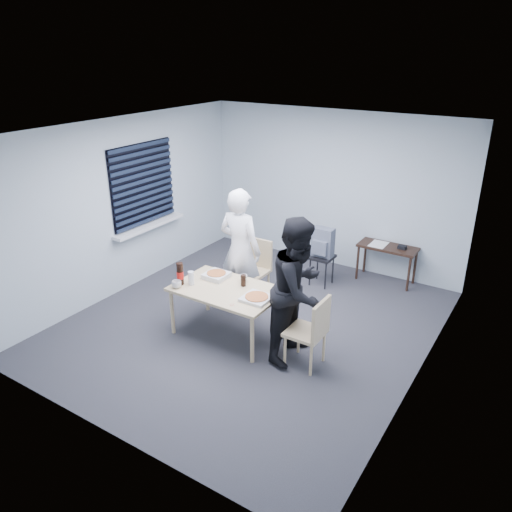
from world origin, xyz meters
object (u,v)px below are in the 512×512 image
Objects in this scene: person_black at (299,290)px; stool at (322,262)px; side_table at (387,251)px; mug_b at (244,278)px; soda_bottle at (180,274)px; chair_far at (256,265)px; person_white at (240,250)px; backpack at (323,243)px; dining_table at (227,293)px; chair_right at (312,328)px; mug_a at (177,284)px.

person_black is 3.64× the size of stool.
mug_b is (-1.14, -2.37, 0.18)m from side_table.
soda_bottle is at bearing -121.95° from side_table.
person_black is (1.25, -1.03, 0.37)m from chair_far.
chair_far is 0.50× the size of person_black.
backpack is (0.66, 1.28, -0.18)m from person_white.
side_table is (0.22, 2.58, -0.36)m from person_black.
side_table is (1.48, 1.55, 0.01)m from chair_far.
mug_b is (0.07, 0.28, 0.11)m from dining_table.
mug_b is (-0.92, 0.21, -0.18)m from person_black.
person_black reaches higher than chair_right.
backpack reaches higher than chair_right.
stool is (0.66, 0.90, -0.14)m from chair_far.
person_white is at bearing -91.29° from chair_far.
mug_a is (-0.94, -2.33, 0.34)m from stool.
chair_right is (1.24, -0.06, -0.09)m from dining_table.
stool is at bearing 67.93° from mug_a.
mug_a is (-0.94, -2.31, 0.00)m from backpack.
person_black is at bearing -39.58° from chair_far.
dining_table is 1.25m from chair_right.
mug_a reaches higher than dining_table.
chair_right is 2.23m from stool.
chair_far is 1.00× the size of chair_right.
person_white is 1.41m from person_black.
soda_bottle is (-0.31, -0.93, -0.08)m from person_white.
person_white is (-0.27, 0.71, 0.28)m from dining_table.
chair_right is at bearing -16.21° from mug_b.
chair_right is 3.00× the size of soda_bottle.
mug_a is (-1.54, -0.40, -0.17)m from person_black.
stool is 3.95× the size of mug_a.
dining_table is at bearing 30.52° from mug_a.
side_table is at bearing 43.78° from backpack.
mug_a reaches higher than mug_b.
person_black is (1.26, -0.64, 0.00)m from person_white.
chair_far is at bearing 103.53° from dining_table.
person_black is (-0.26, 0.13, 0.37)m from chair_right.
person_black reaches higher than side_table.
person_white is 1.09m from mug_a.
mug_b is at bearing 44.59° from mug_a.
mug_b is (-0.32, -1.72, 0.33)m from stool.
mug_b is (-1.18, 0.34, 0.20)m from chair_right.
backpack is (0.00, -0.01, 0.33)m from stool.
stool is 2.46m from soda_bottle.
person_white is at bearing -112.85° from backpack.
backpack is (0.39, 1.99, 0.11)m from dining_table.
side_table is at bearing 59.39° from mug_a.
soda_bottle reaches higher than side_table.
chair_right is 7.24× the size of mug_a.
stool is (-0.85, 2.06, -0.14)m from chair_right.
mug_a is at bearing 74.93° from person_white.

